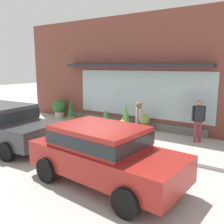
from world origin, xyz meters
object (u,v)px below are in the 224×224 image
(pedestrian_with_handbag, at_px, (139,121))
(potted_plant_window_center, at_px, (144,122))
(parked_car_red, at_px, (103,151))
(potted_plant_window_left, at_px, (106,118))
(parked_car_dark_gray, at_px, (2,123))
(fire_hydrant, at_px, (122,131))
(pedestrian_passerby, at_px, (198,117))
(potted_plant_window_right, at_px, (126,117))
(potted_plant_trailing_edge, at_px, (59,108))
(potted_plant_doorstep, at_px, (71,111))

(pedestrian_with_handbag, relative_size, potted_plant_window_center, 2.02)
(parked_car_red, bearing_deg, potted_plant_window_left, 129.29)
(parked_car_dark_gray, height_order, potted_plant_window_left, parked_car_dark_gray)
(fire_hydrant, bearing_deg, parked_car_red, -66.42)
(pedestrian_with_handbag, distance_m, potted_plant_window_left, 3.56)
(pedestrian_passerby, bearing_deg, potted_plant_window_left, -31.49)
(fire_hydrant, relative_size, potted_plant_window_left, 1.07)
(fire_hydrant, relative_size, parked_car_red, 0.22)
(parked_car_dark_gray, distance_m, potted_plant_window_right, 5.37)
(potted_plant_trailing_edge, height_order, potted_plant_window_right, potted_plant_window_right)
(potted_plant_doorstep, bearing_deg, parked_car_dark_gray, -79.63)
(parked_car_red, distance_m, potted_plant_trailing_edge, 8.65)
(pedestrian_passerby, height_order, potted_plant_window_right, pedestrian_passerby)
(parked_car_red, xyz_separation_m, potted_plant_window_left, (-3.52, 5.07, -0.46))
(potted_plant_trailing_edge, distance_m, potted_plant_window_center, 5.52)
(pedestrian_passerby, relative_size, potted_plant_window_center, 2.02)
(potted_plant_doorstep, relative_size, potted_plant_window_center, 1.43)
(parked_car_dark_gray, bearing_deg, potted_plant_trailing_edge, 108.14)
(pedestrian_with_handbag, bearing_deg, pedestrian_passerby, 100.58)
(parked_car_red, xyz_separation_m, potted_plant_window_center, (-1.38, 5.11, -0.41))
(potted_plant_window_left, xyz_separation_m, potted_plant_trailing_edge, (-3.38, 0.13, 0.19))
(potted_plant_doorstep, height_order, potted_plant_trailing_edge, potted_plant_doorstep)
(potted_plant_window_left, xyz_separation_m, potted_plant_window_right, (1.19, -0.04, 0.19))
(potted_plant_window_left, distance_m, potted_plant_window_right, 1.20)
(parked_car_dark_gray, height_order, potted_plant_window_right, parked_car_dark_gray)
(parked_car_dark_gray, distance_m, potted_plant_window_center, 5.95)
(potted_plant_doorstep, relative_size, potted_plant_window_left, 1.42)
(parked_car_red, bearing_deg, potted_plant_window_center, 109.67)
(parked_car_dark_gray, bearing_deg, potted_plant_doorstep, 96.17)
(pedestrian_passerby, distance_m, potted_plant_window_right, 3.43)
(parked_car_red, xyz_separation_m, potted_plant_doorstep, (-5.75, 4.94, -0.28))
(potted_plant_window_right, bearing_deg, potted_plant_doorstep, -178.45)
(parked_car_dark_gray, relative_size, potted_plant_window_center, 5.25)
(pedestrian_with_handbag, bearing_deg, parked_car_red, -24.91)
(parked_car_dark_gray, xyz_separation_m, potted_plant_window_left, (1.38, 4.74, -0.49))
(fire_hydrant, distance_m, parked_car_dark_gray, 4.57)
(potted_plant_window_left, height_order, potted_plant_trailing_edge, potted_plant_trailing_edge)
(pedestrian_with_handbag, xyz_separation_m, potted_plant_window_center, (-0.77, 2.01, -0.53))
(potted_plant_doorstep, xyz_separation_m, potted_plant_trailing_edge, (-1.16, 0.26, 0.02))
(potted_plant_trailing_edge, bearing_deg, parked_car_red, -36.99)
(fire_hydrant, distance_m, potted_plant_doorstep, 4.66)
(potted_plant_window_center, bearing_deg, potted_plant_doorstep, -177.86)
(parked_car_dark_gray, xyz_separation_m, potted_plant_trailing_edge, (-2.00, 4.87, -0.30))
(parked_car_red, xyz_separation_m, potted_plant_window_right, (-2.33, 5.04, -0.27))
(pedestrian_with_handbag, bearing_deg, fire_hydrant, -136.37)
(fire_hydrant, bearing_deg, pedestrian_with_handbag, -10.23)
(potted_plant_window_right, bearing_deg, parked_car_red, -65.14)
(fire_hydrant, distance_m, pedestrian_with_handbag, 0.97)
(potted_plant_doorstep, height_order, potted_plant_window_right, potted_plant_window_right)
(pedestrian_with_handbag, bearing_deg, potted_plant_window_left, -160.35)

